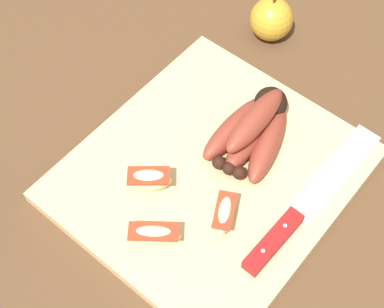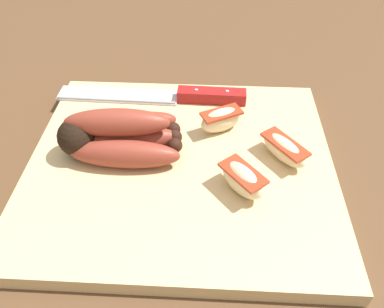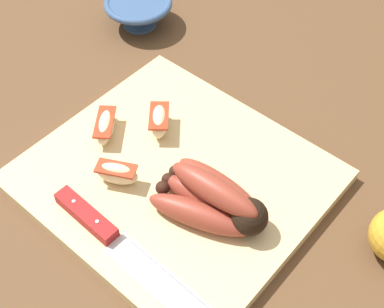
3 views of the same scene
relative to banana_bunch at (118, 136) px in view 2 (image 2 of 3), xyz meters
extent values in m
plane|color=brown|center=(-0.09, 0.01, -0.04)|extent=(6.00, 6.00, 0.00)
cube|color=#DBBC84|center=(-0.08, 0.02, -0.03)|extent=(0.38, 0.34, 0.02)
sphere|color=black|center=(0.05, 0.01, 0.00)|extent=(0.05, 0.05, 0.05)
ellipsoid|color=brown|center=(-0.01, 0.02, -0.01)|extent=(0.13, 0.04, 0.04)
sphere|color=black|center=(-0.07, 0.01, -0.01)|extent=(0.02, 0.02, 0.02)
ellipsoid|color=brown|center=(-0.01, 0.00, -0.01)|extent=(0.14, 0.05, 0.04)
sphere|color=black|center=(-0.07, -0.01, -0.01)|extent=(0.02, 0.02, 0.02)
ellipsoid|color=brown|center=(0.00, -0.03, -0.01)|extent=(0.14, 0.07, 0.04)
sphere|color=black|center=(-0.07, -0.02, -0.01)|extent=(0.02, 0.02, 0.02)
ellipsoid|color=brown|center=(0.00, 0.00, 0.02)|extent=(0.13, 0.04, 0.04)
cube|color=silver|center=(0.03, -0.12, -0.02)|extent=(0.18, 0.04, 0.00)
cube|color=#99999E|center=(0.03, -0.10, -0.02)|extent=(0.18, 0.01, 0.00)
cube|color=maroon|center=(-0.11, -0.12, -0.02)|extent=(0.10, 0.02, 0.02)
cylinder|color=#B2B2B7|center=(-0.14, -0.11, -0.01)|extent=(0.01, 0.01, 0.00)
cylinder|color=#B2B2B7|center=(-0.09, -0.12, -0.01)|extent=(0.01, 0.01, 0.00)
ellipsoid|color=beige|center=(-0.15, 0.06, -0.01)|extent=(0.06, 0.06, 0.03)
cube|color=#B2381E|center=(-0.15, 0.06, 0.00)|extent=(0.06, 0.06, 0.00)
ellipsoid|color=beige|center=(-0.13, -0.05, -0.01)|extent=(0.06, 0.05, 0.03)
cube|color=#B2381E|center=(-0.13, -0.05, 0.00)|extent=(0.06, 0.05, 0.00)
ellipsoid|color=beige|center=(-0.20, 0.00, -0.01)|extent=(0.06, 0.07, 0.03)
cube|color=#B2381E|center=(-0.20, 0.00, 0.00)|extent=(0.06, 0.06, 0.00)
camera|label=1|loc=(-0.41, -0.23, 0.64)|focal=53.24mm
camera|label=2|loc=(-0.11, 0.36, 0.31)|focal=36.27mm
camera|label=3|loc=(0.23, -0.31, 0.54)|focal=49.27mm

